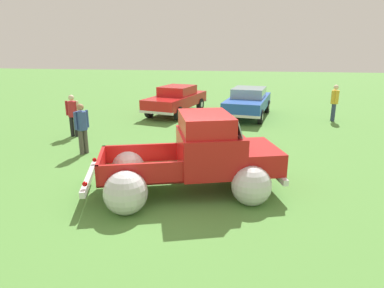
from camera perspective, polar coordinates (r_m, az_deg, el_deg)
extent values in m
plane|color=#548C3D|center=(8.47, -1.51, -7.83)|extent=(80.00, 80.00, 0.00)
cylinder|color=black|center=(9.38, 6.67, -2.97)|extent=(0.79, 0.44, 0.76)
cylinder|color=silver|center=(9.38, 6.67, -2.97)|extent=(0.40, 0.32, 0.34)
cylinder|color=black|center=(7.83, 9.93, -7.14)|extent=(0.79, 0.44, 0.76)
cylinder|color=silver|center=(7.83, 9.93, -7.14)|extent=(0.40, 0.32, 0.34)
cylinder|color=black|center=(9.10, -10.68, -3.79)|extent=(0.79, 0.44, 0.76)
cylinder|color=silver|center=(9.10, -10.68, -3.79)|extent=(0.40, 0.32, 0.34)
cylinder|color=black|center=(7.49, -11.13, -8.36)|extent=(0.79, 0.44, 0.76)
cylinder|color=silver|center=(7.49, -11.13, -8.36)|extent=(0.40, 0.32, 0.34)
sphere|color=silver|center=(9.12, -10.69, -3.32)|extent=(1.20, 1.20, 0.96)
sphere|color=silver|center=(7.42, -11.18, -8.10)|extent=(1.20, 1.20, 0.96)
cube|color=olive|center=(8.21, -8.15, -4.71)|extent=(2.42, 2.08, 0.04)
cube|color=red|center=(8.83, -8.25, -1.62)|extent=(1.98, 0.69, 0.50)
cube|color=red|center=(7.45, -8.17, -5.07)|extent=(1.98, 0.69, 0.50)
cube|color=red|center=(8.19, -1.30, -2.89)|extent=(0.54, 1.49, 0.50)
cube|color=red|center=(8.20, -15.12, -3.46)|extent=(0.54, 1.49, 0.50)
cube|color=red|center=(8.21, 2.95, -1.20)|extent=(1.89, 2.06, 0.95)
cube|color=red|center=(8.01, 2.32, 3.54)|extent=(1.56, 1.81, 0.45)
cube|color=#8CADB7|center=(8.15, 6.79, 3.53)|extent=(0.58, 1.44, 0.38)
cube|color=red|center=(8.53, 9.87, -2.16)|extent=(1.68, 1.92, 0.55)
sphere|color=silver|center=(9.40, 6.63, -2.68)|extent=(1.15, 1.15, 0.92)
sphere|color=silver|center=(7.79, 10.01, -6.95)|extent=(1.15, 1.15, 0.92)
cube|color=silver|center=(8.35, -17.05, -5.53)|extent=(0.71, 1.93, 0.14)
cube|color=silver|center=(8.82, 13.11, -4.03)|extent=(0.71, 1.93, 0.14)
sphere|color=red|center=(9.02, -16.19, -2.60)|extent=(0.14, 0.14, 0.11)
sphere|color=red|center=(7.55, -17.70, -6.47)|extent=(0.14, 0.14, 0.11)
cylinder|color=black|center=(16.14, -2.32, 5.18)|extent=(0.35, 0.69, 0.66)
cylinder|color=silver|center=(16.14, -2.32, 5.18)|extent=(0.28, 0.34, 0.30)
cylinder|color=black|center=(16.87, -7.25, 5.55)|extent=(0.35, 0.69, 0.66)
cylinder|color=silver|center=(16.87, -7.25, 5.55)|extent=(0.28, 0.34, 0.30)
cylinder|color=black|center=(18.69, 1.40, 6.74)|extent=(0.35, 0.69, 0.66)
cylinder|color=silver|center=(18.69, 1.40, 6.74)|extent=(0.28, 0.34, 0.30)
cylinder|color=black|center=(19.33, -3.04, 7.04)|extent=(0.35, 0.69, 0.66)
cylinder|color=silver|center=(19.33, -3.04, 7.04)|extent=(0.28, 0.34, 0.30)
cube|color=red|center=(17.67, -2.73, 7.39)|extent=(2.73, 4.70, 0.55)
cube|color=red|center=(17.75, -2.50, 9.07)|extent=(1.88, 2.15, 0.45)
cube|color=silver|center=(19.66, 0.04, 7.58)|extent=(1.75, 0.52, 0.12)
cube|color=silver|center=(15.82, -6.12, 5.31)|extent=(1.75, 0.52, 0.12)
cylinder|color=black|center=(15.71, 11.51, 4.55)|extent=(0.30, 0.68, 0.66)
cylinder|color=silver|center=(15.71, 11.51, 4.55)|extent=(0.26, 0.33, 0.30)
cylinder|color=black|center=(15.98, 5.68, 4.99)|extent=(0.30, 0.68, 0.66)
cylinder|color=silver|center=(15.98, 5.68, 4.99)|extent=(0.26, 0.33, 0.30)
cylinder|color=black|center=(18.46, 12.61, 6.22)|extent=(0.30, 0.68, 0.66)
cylinder|color=silver|center=(18.46, 12.61, 6.22)|extent=(0.26, 0.33, 0.30)
cylinder|color=black|center=(18.69, 7.61, 6.59)|extent=(0.30, 0.68, 0.66)
cylinder|color=silver|center=(18.69, 7.61, 6.59)|extent=(0.26, 0.33, 0.30)
cube|color=blue|center=(17.12, 9.45, 6.89)|extent=(2.44, 4.62, 0.55)
cube|color=#8CADB7|center=(17.22, 9.62, 8.62)|extent=(1.79, 2.06, 0.45)
cube|color=silver|center=(19.27, 10.45, 7.12)|extent=(1.81, 0.39, 0.12)
cube|color=silver|center=(15.08, 8.09, 4.68)|extent=(1.81, 0.39, 0.12)
cylinder|color=#4C4742|center=(11.64, -18.24, 0.28)|extent=(0.20, 0.20, 0.81)
cylinder|color=#4C4742|center=(11.73, -17.56, 0.46)|extent=(0.20, 0.20, 0.81)
cylinder|color=#334C8C|center=(11.52, -18.21, 3.76)|extent=(0.46, 0.46, 0.61)
cylinder|color=#334C8C|center=(11.39, -19.14, 3.71)|extent=(0.12, 0.12, 0.58)
cylinder|color=#334C8C|center=(11.63, -17.32, 4.11)|extent=(0.12, 0.12, 0.58)
sphere|color=#A87A56|center=(11.43, -18.40, 5.93)|extent=(0.30, 0.30, 0.22)
cylinder|color=navy|center=(17.40, 22.72, 5.02)|extent=(0.15, 0.15, 0.83)
cylinder|color=navy|center=(17.24, 22.85, 4.91)|extent=(0.15, 0.15, 0.83)
cylinder|color=gold|center=(17.21, 23.05, 7.33)|extent=(0.34, 0.34, 0.62)
cylinder|color=gold|center=(17.41, 22.90, 7.54)|extent=(0.09, 0.09, 0.59)
cylinder|color=gold|center=(16.99, 23.23, 7.31)|extent=(0.09, 0.09, 0.59)
sphere|color=beige|center=(17.15, 23.22, 8.82)|extent=(0.22, 0.22, 0.22)
cylinder|color=black|center=(14.07, -19.66, 2.82)|extent=(0.16, 0.16, 0.80)
cylinder|color=black|center=(14.00, -19.02, 2.82)|extent=(0.16, 0.16, 0.80)
cylinder|color=#B2262D|center=(13.90, -19.61, 5.61)|extent=(0.37, 0.37, 0.60)
cylinder|color=#B2262D|center=(13.98, -20.46, 5.71)|extent=(0.10, 0.10, 0.57)
cylinder|color=beige|center=(13.81, -18.78, 5.75)|extent=(0.10, 0.10, 0.57)
sphere|color=beige|center=(13.83, -19.78, 7.39)|extent=(0.24, 0.24, 0.22)
cube|color=black|center=(11.02, 0.86, -1.89)|extent=(0.36, 0.36, 0.03)
cone|color=orange|center=(10.92, 0.86, -0.32)|extent=(0.28, 0.28, 0.60)
cylinder|color=white|center=(10.90, 0.87, 0.13)|extent=(0.17, 0.17, 0.08)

